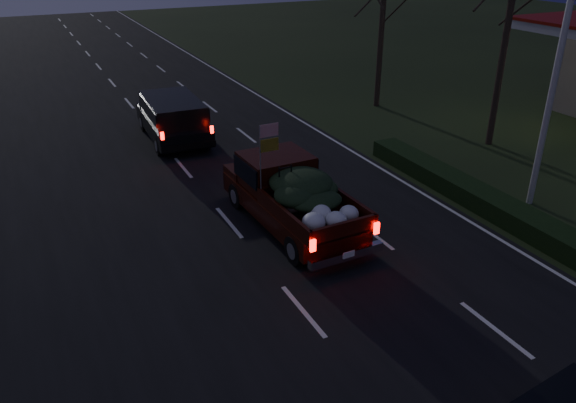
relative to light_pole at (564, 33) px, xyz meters
name	(u,v)px	position (x,y,z in m)	size (l,w,h in m)	color
ground	(303,311)	(-9.50, -2.00, -5.48)	(120.00, 120.00, 0.00)	black
road_asphalt	(303,311)	(-9.50, -2.00, -5.47)	(14.00, 120.00, 0.02)	black
hedge_row	(470,193)	(-1.70, 1.00, -5.18)	(1.00, 10.00, 0.60)	black
light_pole	(564,33)	(0.00, 0.00, 0.00)	(0.50, 0.90, 9.16)	silver
pickup_truck	(291,192)	(-7.82, 2.07, -4.37)	(2.38, 5.74, 2.97)	#320E06
lead_suv	(173,115)	(-8.89, 11.28, -4.34)	(2.40, 5.33, 1.51)	black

